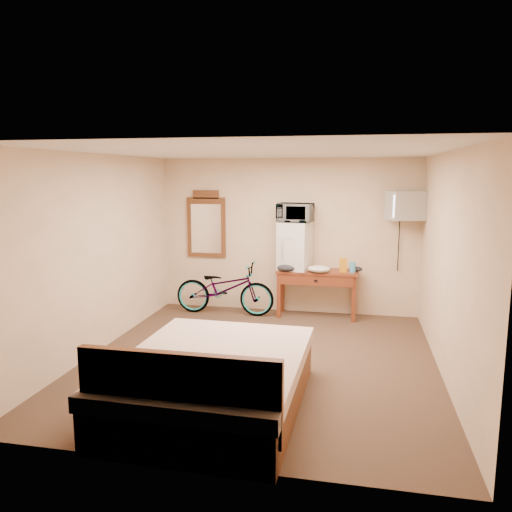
# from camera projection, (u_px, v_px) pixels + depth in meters

# --- Properties ---
(room) EXTENTS (4.60, 4.64, 2.50)m
(room) POSITION_uv_depth(u_px,v_px,m) (260.00, 259.00, 5.89)
(room) COLOR #493524
(room) RESTS_ON ground
(desk) EXTENTS (1.26, 0.50, 0.75)m
(desk) POSITION_uv_depth(u_px,v_px,m) (317.00, 279.00, 7.83)
(desk) COLOR brown
(desk) RESTS_ON floor
(mini_fridge) EXTENTS (0.54, 0.53, 0.76)m
(mini_fridge) POSITION_uv_depth(u_px,v_px,m) (295.00, 246.00, 7.86)
(mini_fridge) COLOR silver
(mini_fridge) RESTS_ON desk
(microwave) EXTENTS (0.58, 0.44, 0.29)m
(microwave) POSITION_uv_depth(u_px,v_px,m) (295.00, 213.00, 7.77)
(microwave) COLOR silver
(microwave) RESTS_ON mini_fridge
(snack_bag) EXTENTS (0.12, 0.08, 0.22)m
(snack_bag) POSITION_uv_depth(u_px,v_px,m) (343.00, 265.00, 7.69)
(snack_bag) COLOR orange
(snack_bag) RESTS_ON desk
(blue_cup) EXTENTS (0.09, 0.09, 0.16)m
(blue_cup) POSITION_uv_depth(u_px,v_px,m) (353.00, 267.00, 7.68)
(blue_cup) COLOR #41A7DD
(blue_cup) RESTS_ON desk
(cloth_cream) EXTENTS (0.35, 0.27, 0.11)m
(cloth_cream) POSITION_uv_depth(u_px,v_px,m) (319.00, 269.00, 7.67)
(cloth_cream) COLOR beige
(cloth_cream) RESTS_ON desk
(cloth_dark_a) EXTENTS (0.29, 0.22, 0.11)m
(cloth_dark_a) POSITION_uv_depth(u_px,v_px,m) (287.00, 268.00, 7.75)
(cloth_dark_a) COLOR black
(cloth_dark_a) RESTS_ON desk
(cloth_dark_b) EXTENTS (0.17, 0.14, 0.08)m
(cloth_dark_b) POSITION_uv_depth(u_px,v_px,m) (357.00, 269.00, 7.74)
(cloth_dark_b) COLOR black
(cloth_dark_b) RESTS_ON desk
(crt_television) EXTENTS (0.59, 0.65, 0.43)m
(crt_television) POSITION_uv_depth(u_px,v_px,m) (405.00, 205.00, 7.40)
(crt_television) COLOR black
(crt_television) RESTS_ON room
(wall_mirror) EXTENTS (0.66, 0.04, 1.12)m
(wall_mirror) POSITION_uv_depth(u_px,v_px,m) (206.00, 225.00, 8.34)
(wall_mirror) COLOR brown
(wall_mirror) RESTS_ON room
(bicycle) EXTENTS (1.62, 0.58, 0.85)m
(bicycle) POSITION_uv_depth(u_px,v_px,m) (225.00, 288.00, 8.04)
(bicycle) COLOR black
(bicycle) RESTS_ON floor
(bed) EXTENTS (1.73, 2.27, 0.90)m
(bed) POSITION_uv_depth(u_px,v_px,m) (212.00, 381.00, 4.77)
(bed) COLOR brown
(bed) RESTS_ON floor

